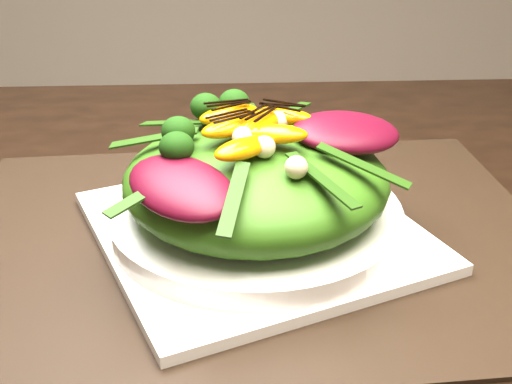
{
  "coord_description": "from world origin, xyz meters",
  "views": [
    {
      "loc": [
        0.18,
        -0.54,
        1.07
      ],
      "look_at": [
        0.2,
        -0.01,
        0.8
      ],
      "focal_mm": 48.0,
      "sensor_mm": 36.0,
      "label": 1
    }
  ],
  "objects_px": {
    "dining_table": "(35,260)",
    "salad_bowl": "(256,217)",
    "lettuce_mound": "(256,179)",
    "placemat": "(256,238)",
    "plate_base": "(256,231)",
    "orange_segment": "(252,118)"
  },
  "relations": [
    {
      "from": "lettuce_mound",
      "to": "plate_base",
      "type": "bearing_deg",
      "value": 0.0
    },
    {
      "from": "dining_table",
      "to": "plate_base",
      "type": "distance_m",
      "value": 0.21
    },
    {
      "from": "dining_table",
      "to": "salad_bowl",
      "type": "bearing_deg",
      "value": -2.26
    },
    {
      "from": "placemat",
      "to": "lettuce_mound",
      "type": "height_order",
      "value": "lettuce_mound"
    },
    {
      "from": "salad_bowl",
      "to": "lettuce_mound",
      "type": "distance_m",
      "value": 0.04
    },
    {
      "from": "dining_table",
      "to": "salad_bowl",
      "type": "xyz_separation_m",
      "value": [
        0.2,
        -0.01,
        0.04
      ]
    },
    {
      "from": "dining_table",
      "to": "salad_bowl",
      "type": "distance_m",
      "value": 0.21
    },
    {
      "from": "orange_segment",
      "to": "plate_base",
      "type": "bearing_deg",
      "value": -85.7
    },
    {
      "from": "dining_table",
      "to": "lettuce_mound",
      "type": "relative_size",
      "value": 6.92
    },
    {
      "from": "placemat",
      "to": "orange_segment",
      "type": "bearing_deg",
      "value": 94.3
    },
    {
      "from": "dining_table",
      "to": "lettuce_mound",
      "type": "xyz_separation_m",
      "value": [
        0.2,
        -0.01,
        0.08
      ]
    },
    {
      "from": "lettuce_mound",
      "to": "placemat",
      "type": "bearing_deg",
      "value": 0.0
    },
    {
      "from": "lettuce_mound",
      "to": "orange_segment",
      "type": "xyz_separation_m",
      "value": [
        -0.0,
        0.03,
        0.05
      ]
    },
    {
      "from": "plate_base",
      "to": "orange_segment",
      "type": "bearing_deg",
      "value": 94.3
    },
    {
      "from": "placemat",
      "to": "plate_base",
      "type": "relative_size",
      "value": 1.99
    },
    {
      "from": "dining_table",
      "to": "plate_base",
      "type": "xyz_separation_m",
      "value": [
        0.2,
        -0.01,
        0.03
      ]
    },
    {
      "from": "dining_table",
      "to": "salad_bowl",
      "type": "relative_size",
      "value": 6.17
    },
    {
      "from": "plate_base",
      "to": "placemat",
      "type": "bearing_deg",
      "value": 0.0
    },
    {
      "from": "salad_bowl",
      "to": "orange_segment",
      "type": "relative_size",
      "value": 4.67
    },
    {
      "from": "plate_base",
      "to": "orange_segment",
      "type": "relative_size",
      "value": 4.81
    },
    {
      "from": "placemat",
      "to": "plate_base",
      "type": "distance_m",
      "value": 0.01
    },
    {
      "from": "orange_segment",
      "to": "dining_table",
      "type": "bearing_deg",
      "value": -173.78
    }
  ]
}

